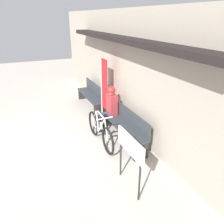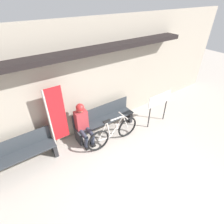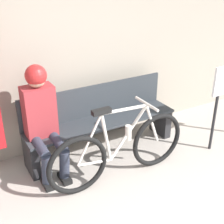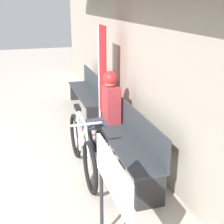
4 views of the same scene
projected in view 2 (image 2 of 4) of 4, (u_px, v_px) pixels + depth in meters
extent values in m
plane|color=#ADA399|center=(144.00, 197.00, 3.80)|extent=(24.00, 24.00, 0.00)
cube|color=#9E9384|center=(79.00, 84.00, 4.76)|extent=(12.00, 0.12, 3.20)
cube|color=black|center=(80.00, 53.00, 4.06)|extent=(6.60, 0.44, 0.12)
cube|color=#2D3338|center=(105.00, 120.00, 5.37)|extent=(1.94, 0.42, 0.03)
cube|color=#2D3338|center=(102.00, 111.00, 5.37)|extent=(1.94, 0.03, 0.40)
cube|color=#232326|center=(79.00, 137.00, 5.06)|extent=(0.10, 0.36, 0.41)
cube|color=#232326|center=(128.00, 115.00, 5.92)|extent=(0.10, 0.36, 0.41)
torus|color=black|center=(98.00, 141.00, 4.74)|extent=(0.67, 0.05, 0.67)
torus|color=black|center=(127.00, 127.00, 5.22)|extent=(0.67, 0.05, 0.67)
cylinder|color=silver|center=(115.00, 119.00, 4.72)|extent=(0.55, 0.03, 0.07)
cylinder|color=silver|center=(117.00, 127.00, 4.91)|extent=(0.47, 0.03, 0.57)
cylinder|color=silver|center=(108.00, 130.00, 4.77)|extent=(0.13, 0.03, 0.58)
cylinder|color=silver|center=(104.00, 139.00, 4.85)|extent=(0.39, 0.03, 0.09)
cylinder|color=silver|center=(103.00, 132.00, 4.66)|extent=(0.30, 0.02, 0.53)
cylinder|color=silver|center=(125.00, 122.00, 5.04)|extent=(0.21, 0.03, 0.50)
cube|color=black|center=(107.00, 121.00, 4.56)|extent=(0.20, 0.07, 0.05)
cylinder|color=silver|center=(123.00, 115.00, 4.84)|extent=(0.03, 0.40, 0.03)
cylinder|color=beige|center=(117.00, 127.00, 4.91)|extent=(0.07, 0.07, 0.17)
cylinder|color=#2D3342|center=(83.00, 134.00, 4.83)|extent=(0.11, 0.39, 0.13)
cylinder|color=#2D3342|center=(86.00, 142.00, 4.83)|extent=(0.11, 0.17, 0.38)
cube|color=black|center=(86.00, 147.00, 4.97)|extent=(0.10, 0.22, 0.06)
cylinder|color=#2D3342|center=(89.00, 131.00, 4.92)|extent=(0.11, 0.39, 0.13)
cylinder|color=#2D3342|center=(93.00, 139.00, 4.92)|extent=(0.11, 0.17, 0.38)
cube|color=black|center=(93.00, 144.00, 5.06)|extent=(0.10, 0.22, 0.06)
cube|color=maroon|center=(81.00, 120.00, 4.86)|extent=(0.34, 0.22, 0.58)
sphere|color=tan|center=(80.00, 109.00, 4.62)|extent=(0.20, 0.20, 0.20)
sphere|color=#B22323|center=(80.00, 108.00, 4.61)|extent=(0.23, 0.23, 0.23)
cube|color=#2D3338|center=(15.00, 157.00, 4.16)|extent=(1.91, 0.42, 0.03)
cube|color=#2D3338|center=(11.00, 146.00, 4.17)|extent=(1.91, 0.03, 0.40)
cube|color=#232326|center=(54.00, 148.00, 4.71)|extent=(0.10, 0.36, 0.41)
cylinder|color=#B7B2A8|center=(50.00, 124.00, 4.37)|extent=(0.05, 0.05, 1.90)
cube|color=red|center=(58.00, 115.00, 4.36)|extent=(0.40, 0.02, 1.52)
cylinder|color=#232326|center=(149.00, 118.00, 5.53)|extent=(0.04, 0.04, 0.75)
cylinder|color=#232326|center=(165.00, 110.00, 5.88)|extent=(0.04, 0.04, 0.75)
cube|color=white|center=(160.00, 99.00, 5.39)|extent=(0.92, 0.03, 0.36)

